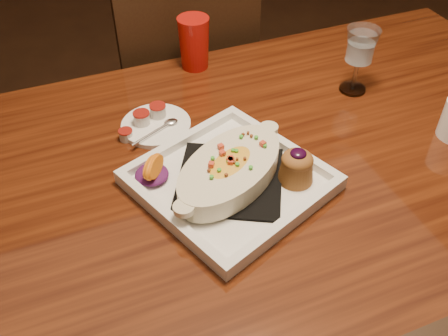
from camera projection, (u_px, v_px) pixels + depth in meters
name	position (u px, v px, depth m)	size (l,w,h in m)	color
table	(270.00, 190.00, 1.09)	(1.50, 0.90, 0.75)	#65290E
chair_far	(183.00, 94.00, 1.62)	(0.42, 0.42, 0.93)	black
plate	(233.00, 174.00, 0.94)	(0.41, 0.41, 0.08)	white
goblet	(360.00, 49.00, 1.13)	(0.08, 0.08, 0.16)	silver
saucer	(155.00, 123.00, 1.09)	(0.15, 0.15, 0.10)	white
creamer_loose	(126.00, 135.00, 1.06)	(0.03, 0.03, 0.02)	silver
red_tumbler	(194.00, 43.00, 1.24)	(0.08, 0.08, 0.13)	#BA130D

